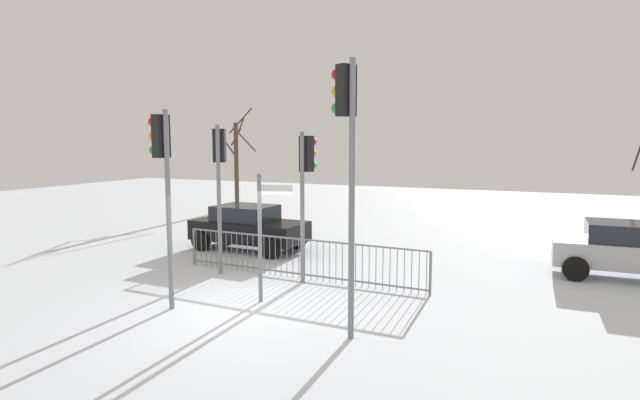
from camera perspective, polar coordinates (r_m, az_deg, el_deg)
ground_plane at (r=11.19m, az=-8.88°, el=-12.18°), size 60.00×60.00×0.00m
traffic_light_mid_right at (r=11.21m, az=-17.26°, el=3.87°), size 0.56×0.36×4.24m
traffic_light_rear_right at (r=9.07m, az=3.03°, el=7.11°), size 0.53×0.40×5.02m
traffic_light_mid_left at (r=12.78m, az=-1.56°, el=3.09°), size 0.37×0.56×3.83m
traffic_light_foreground_right at (r=13.99m, az=-11.19°, el=3.87°), size 0.38×0.55×4.02m
direction_sign_post at (r=11.33m, az=-6.45°, el=-3.44°), size 0.76×0.28×2.88m
pedestrian_guard_railing at (r=13.41m, az=-2.40°, el=-6.48°), size 7.01×0.33×1.07m
car_black_far at (r=17.07m, az=-8.04°, el=-2.97°), size 3.87×2.06×1.47m
car_silver_mid at (r=15.64m, az=31.50°, el=-4.77°), size 3.80×1.93×1.47m
bare_tree_left at (r=27.48m, az=-9.31°, el=4.38°), size 1.71×1.71×5.39m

